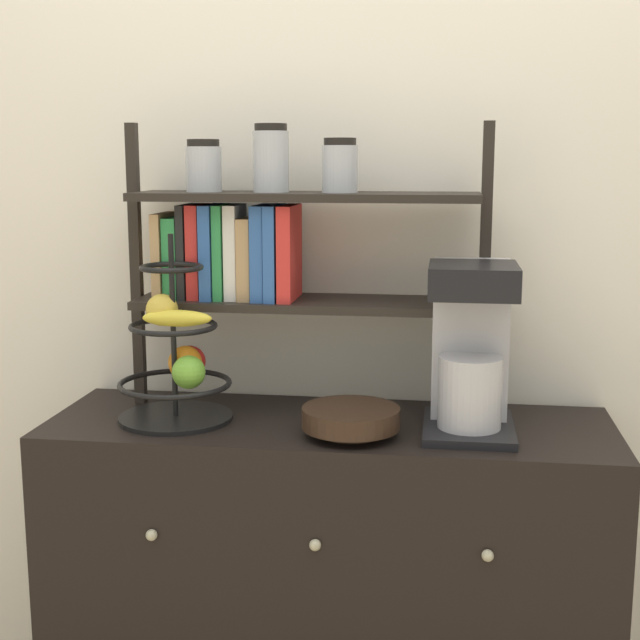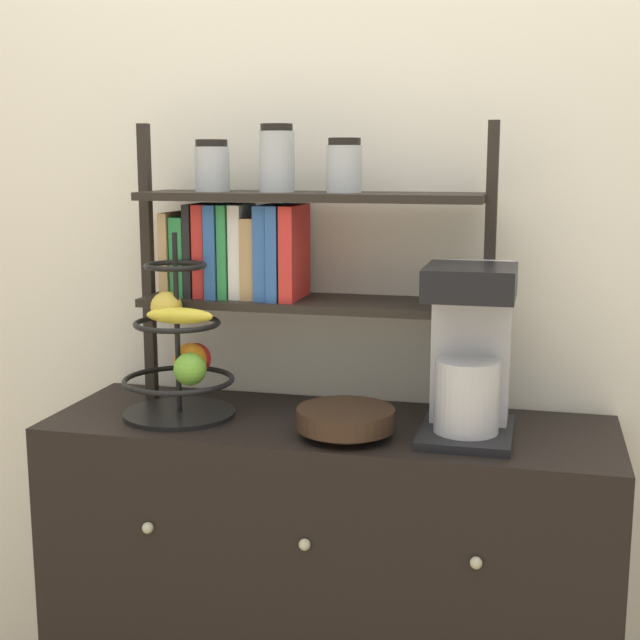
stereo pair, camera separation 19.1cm
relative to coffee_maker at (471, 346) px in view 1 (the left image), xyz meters
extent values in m
cube|color=silver|center=(-0.30, 0.25, 0.24)|extent=(7.00, 0.05, 2.60)
cube|color=black|center=(-0.30, 0.01, -0.62)|extent=(1.23, 0.41, 0.88)
sphere|color=#B2AD8C|center=(-0.64, -0.20, -0.37)|extent=(0.02, 0.02, 0.02)
sphere|color=#B2AD8C|center=(-0.30, -0.20, -0.37)|extent=(0.02, 0.02, 0.02)
sphere|color=#B2AD8C|center=(0.04, -0.20, -0.37)|extent=(0.02, 0.02, 0.02)
cube|color=black|center=(0.00, -0.03, -0.17)|extent=(0.19, 0.25, 0.02)
cube|color=#B7B7BC|center=(0.00, 0.04, 0.01)|extent=(0.16, 0.10, 0.34)
cylinder|color=#B7B7BC|center=(0.00, -0.05, -0.09)|extent=(0.13, 0.13, 0.15)
cube|color=black|center=(0.00, -0.04, 0.14)|extent=(0.18, 0.20, 0.06)
cylinder|color=black|center=(-0.64, -0.02, -0.17)|extent=(0.25, 0.25, 0.01)
cylinder|color=black|center=(-0.64, -0.02, 0.03)|extent=(0.01, 0.01, 0.40)
torus|color=black|center=(-0.64, -0.02, -0.10)|extent=(0.25, 0.25, 0.01)
torus|color=black|center=(-0.64, -0.02, 0.03)|extent=(0.19, 0.19, 0.01)
torus|color=black|center=(-0.64, -0.02, 0.16)|extent=(0.14, 0.14, 0.01)
sphere|color=red|center=(-0.62, 0.04, -0.06)|extent=(0.07, 0.07, 0.07)
sphere|color=#6BAD33|center=(-0.59, -0.06, -0.06)|extent=(0.07, 0.07, 0.07)
sphere|color=orange|center=(-0.62, 0.01, -0.06)|extent=(0.08, 0.08, 0.08)
ellipsoid|color=yellow|center=(-0.62, -0.05, 0.05)|extent=(0.15, 0.05, 0.04)
sphere|color=gold|center=(-0.66, -0.02, 0.07)|extent=(0.07, 0.07, 0.07)
cylinder|color=black|center=(-0.24, -0.09, -0.17)|extent=(0.11, 0.11, 0.02)
cylinder|color=black|center=(-0.24, -0.09, -0.14)|extent=(0.20, 0.20, 0.04)
cube|color=black|center=(-0.76, 0.11, 0.14)|extent=(0.02, 0.02, 0.65)
cube|color=black|center=(0.03, 0.11, 0.14)|extent=(0.02, 0.02, 0.65)
cube|color=black|center=(-0.37, 0.11, 0.07)|extent=(0.77, 0.20, 0.02)
cube|color=black|center=(-0.37, 0.11, 0.30)|extent=(0.77, 0.20, 0.02)
cube|color=tan|center=(-0.69, 0.11, 0.17)|extent=(0.02, 0.14, 0.19)
cube|color=#2D8C47|center=(-0.67, 0.11, 0.17)|extent=(0.03, 0.13, 0.18)
cube|color=black|center=(-0.64, 0.11, 0.18)|extent=(0.02, 0.13, 0.21)
cube|color=red|center=(-0.61, 0.11, 0.18)|extent=(0.03, 0.13, 0.21)
cube|color=#2D599E|center=(-0.58, 0.11, 0.18)|extent=(0.03, 0.15, 0.21)
cube|color=#2D8C47|center=(-0.56, 0.11, 0.18)|extent=(0.02, 0.14, 0.21)
cube|color=white|center=(-0.53, 0.11, 0.18)|extent=(0.03, 0.12, 0.21)
cube|color=tan|center=(-0.50, 0.11, 0.17)|extent=(0.03, 0.13, 0.18)
cube|color=#2D599E|center=(-0.47, 0.11, 0.18)|extent=(0.03, 0.15, 0.21)
cube|color=#2D599E|center=(-0.44, 0.11, 0.18)|extent=(0.03, 0.16, 0.21)
cube|color=red|center=(-0.40, 0.11, 0.18)|extent=(0.03, 0.16, 0.21)
cylinder|color=#ADB2B7|center=(-0.60, 0.11, 0.36)|extent=(0.08, 0.08, 0.10)
cylinder|color=black|center=(-0.60, 0.11, 0.42)|extent=(0.07, 0.07, 0.02)
cylinder|color=#ADB2B7|center=(-0.44, 0.11, 0.38)|extent=(0.08, 0.08, 0.13)
cylinder|color=black|center=(-0.44, 0.11, 0.46)|extent=(0.07, 0.07, 0.02)
cylinder|color=#ADB2B7|center=(-0.29, 0.11, 0.36)|extent=(0.08, 0.08, 0.10)
cylinder|color=black|center=(-0.29, 0.11, 0.42)|extent=(0.07, 0.07, 0.02)
camera|label=1|loc=(-0.05, -1.85, 0.39)|focal=50.00mm
camera|label=2|loc=(0.13, -1.82, 0.39)|focal=50.00mm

